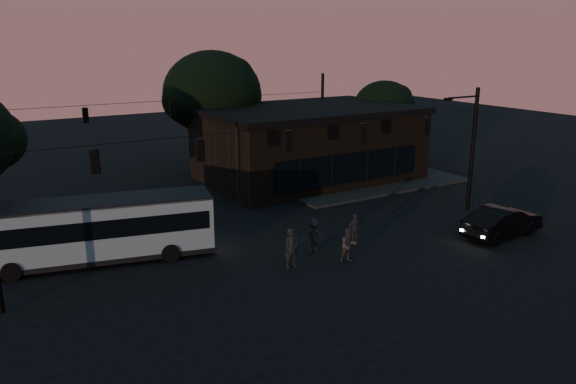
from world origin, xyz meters
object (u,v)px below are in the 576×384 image
car (503,221)px  pedestrian_d (314,235)px  pedestrian_b (348,245)px  pedestrian_c (355,229)px  building (308,143)px  bus (97,227)px  pedestrian_a (292,248)px

car → pedestrian_d: 10.48m
pedestrian_b → pedestrian_c: size_ratio=1.01×
building → bus: (-17.46, -8.63, -1.02)m
pedestrian_d → car: bearing=176.8°
pedestrian_a → pedestrian_b: (2.65, -0.81, -0.11)m
car → pedestrian_c: car is taller
pedestrian_c → building: bearing=-111.6°
building → pedestrian_a: building is taller
building → car: 16.44m
bus → pedestrian_a: 9.20m
bus → car: (19.32, -7.59, -0.87)m
car → pedestrian_d: pedestrian_d is taller
pedestrian_b → pedestrian_d: (-0.69, 1.91, 0.04)m
bus → pedestrian_a: bus is taller
pedestrian_c → pedestrian_d: pedestrian_d is taller
bus → pedestrian_d: bus is taller
building → car: bearing=-83.5°
pedestrian_c → pedestrian_d: bearing=-2.1°
car → pedestrian_d: size_ratio=2.86×
pedestrian_c → bus: bearing=-18.9°
pedestrian_b → pedestrian_d: bearing=121.7°
pedestrian_b → pedestrian_c: bearing=56.9°
pedestrian_c → pedestrian_a: bearing=13.8°
pedestrian_a → pedestrian_d: bearing=36.2°
bus → pedestrian_b: 11.86m
building → pedestrian_d: size_ratio=8.86×
building → pedestrian_a: (-10.04, -14.02, -1.77)m
bus → car: bearing=-9.1°
car → pedestrian_b: pedestrian_b is taller
pedestrian_a → pedestrian_b: size_ratio=1.14×
car → pedestrian_a: bearing=75.8°
building → pedestrian_b: bearing=-116.5°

